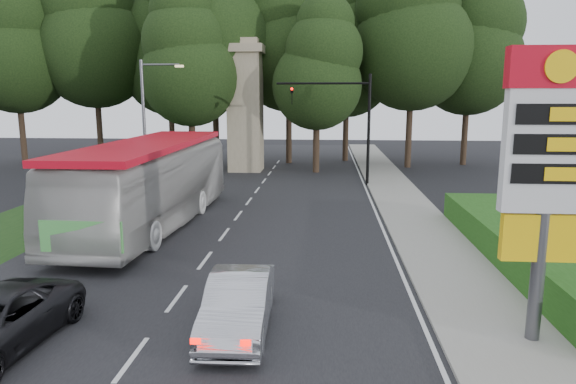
# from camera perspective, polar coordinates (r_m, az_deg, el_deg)

# --- Properties ---
(ground) EXTENTS (120.00, 120.00, 0.00)m
(ground) POSITION_cam_1_polar(r_m,az_deg,el_deg) (12.10, -17.85, -18.48)
(ground) COLOR black
(ground) RESTS_ON ground
(road_surface) EXTENTS (14.00, 80.00, 0.02)m
(road_surface) POSITION_cam_1_polar(r_m,az_deg,el_deg) (22.90, -6.61, -4.08)
(road_surface) COLOR black
(road_surface) RESTS_ON ground
(sidewalk_right) EXTENTS (3.00, 80.00, 0.12)m
(sidewalk_right) POSITION_cam_1_polar(r_m,az_deg,el_deg) (22.88, 14.85, -4.25)
(sidewalk_right) COLOR gray
(sidewalk_right) RESTS_ON ground
(grass_verge_left) EXTENTS (5.00, 50.00, 0.02)m
(grass_verge_left) POSITION_cam_1_polar(r_m,az_deg,el_deg) (31.50, -21.72, -0.73)
(grass_verge_left) COLOR #193814
(grass_verge_left) RESTS_ON ground
(hedge) EXTENTS (3.00, 14.00, 1.20)m
(hedge) POSITION_cam_1_polar(r_m,az_deg,el_deg) (19.86, 25.61, -5.60)
(hedge) COLOR #1D4B14
(hedge) RESTS_ON ground
(gas_station_pylon) EXTENTS (2.10, 0.45, 6.85)m
(gas_station_pylon) POSITION_cam_1_polar(r_m,az_deg,el_deg) (12.81, 26.99, 3.47)
(gas_station_pylon) COLOR #59595E
(gas_station_pylon) RESTS_ON ground
(traffic_signal_mast) EXTENTS (6.10, 0.35, 7.20)m
(traffic_signal_mast) POSITION_cam_1_polar(r_m,az_deg,el_deg) (33.79, 6.75, 8.64)
(traffic_signal_mast) COLOR black
(traffic_signal_mast) RESTS_ON ground
(streetlight_signs) EXTENTS (2.75, 0.98, 8.00)m
(streetlight_signs) POSITION_cam_1_polar(r_m,az_deg,el_deg) (33.71, -15.38, 7.93)
(streetlight_signs) COLOR #59595E
(streetlight_signs) RESTS_ON ground
(monument) EXTENTS (3.00, 3.00, 10.05)m
(monument) POSITION_cam_1_polar(r_m,az_deg,el_deg) (40.24, -4.75, 9.59)
(monument) COLOR gray
(monument) RESTS_ON ground
(tree_far_west) EXTENTS (8.96, 8.96, 17.60)m
(tree_far_west) POSITION_cam_1_polar(r_m,az_deg,el_deg) (50.40, -28.20, 14.96)
(tree_far_west) COLOR #2D2116
(tree_far_west) RESTS_ON ground
(tree_west_mid) EXTENTS (9.80, 9.80, 19.25)m
(tree_west_mid) POSITION_cam_1_polar(r_m,az_deg,el_deg) (49.47, -20.88, 16.78)
(tree_west_mid) COLOR #2D2116
(tree_west_mid) RESTS_ON ground
(tree_west_near) EXTENTS (8.40, 8.40, 16.50)m
(tree_west_near) POSITION_cam_1_polar(r_m,az_deg,el_deg) (49.06, -13.13, 15.27)
(tree_west_near) COLOR #2D2116
(tree_west_near) RESTS_ON ground
(tree_center_left) EXTENTS (10.08, 10.08, 19.80)m
(tree_center_left) POSITION_cam_1_polar(r_m,az_deg,el_deg) (44.18, -8.32, 18.60)
(tree_center_left) COLOR #2D2116
(tree_center_left) RESTS_ON ground
(tree_center_right) EXTENTS (9.24, 9.24, 18.15)m
(tree_center_right) POSITION_cam_1_polar(r_m,az_deg,el_deg) (45.17, 0.10, 17.25)
(tree_center_right) COLOR #2D2116
(tree_center_right) RESTS_ON ground
(tree_east_near) EXTENTS (8.12, 8.12, 15.95)m
(tree_east_near) POSITION_cam_1_polar(r_m,az_deg,el_deg) (46.94, 6.61, 15.29)
(tree_east_near) COLOR #2D2116
(tree_east_near) RESTS_ON ground
(tree_east_mid) EXTENTS (9.52, 9.52, 18.70)m
(tree_east_mid) POSITION_cam_1_polar(r_m,az_deg,el_deg) (43.63, 13.77, 17.63)
(tree_east_mid) COLOR #2D2116
(tree_east_mid) RESTS_ON ground
(tree_far_east) EXTENTS (8.68, 8.68, 17.05)m
(tree_far_east) POSITION_cam_1_polar(r_m,az_deg,el_deg) (46.49, 19.62, 15.64)
(tree_far_east) COLOR #2D2116
(tree_far_east) RESTS_ON ground
(tree_monument_left) EXTENTS (7.28, 7.28, 14.30)m
(tree_monument_left) POSITION_cam_1_polar(r_m,az_deg,el_deg) (40.19, -10.89, 14.54)
(tree_monument_left) COLOR #2D2116
(tree_monument_left) RESTS_ON ground
(tree_monument_right) EXTENTS (6.72, 6.72, 13.20)m
(tree_monument_right) POSITION_cam_1_polar(r_m,az_deg,el_deg) (39.32, 3.24, 13.82)
(tree_monument_right) COLOR #2D2116
(tree_monument_right) RESTS_ON ground
(transit_bus) EXTENTS (3.82, 13.84, 3.82)m
(transit_bus) POSITION_cam_1_polar(r_m,az_deg,el_deg) (23.63, -14.97, 0.80)
(transit_bus) COLOR beige
(transit_bus) RESTS_ON ground
(sedan_silver) EXTENTS (1.65, 4.36, 1.42)m
(sedan_silver) POSITION_cam_1_polar(r_m,az_deg,el_deg) (13.11, -5.53, -12.21)
(sedan_silver) COLOR #B7B8BF
(sedan_silver) RESTS_ON ground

